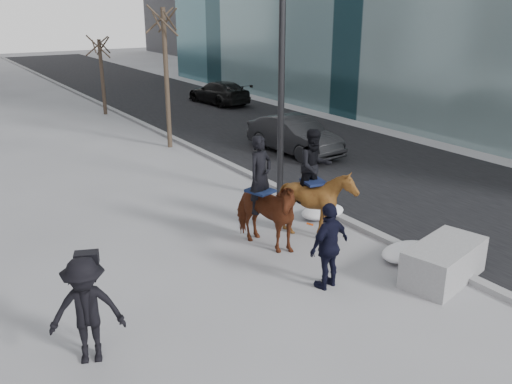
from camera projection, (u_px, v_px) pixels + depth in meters
ground at (288, 277)px, 11.07m from camera, size 120.00×120.00×0.00m
road at (283, 138)px, 22.59m from camera, size 8.00×90.00×0.01m
curb at (197, 150)px, 20.53m from camera, size 0.25×90.00×0.12m
planter at (444, 262)px, 10.88m from camera, size 2.09×1.38×0.77m
car_near at (294, 135)px, 20.08m from camera, size 1.68×4.21×1.36m
car_far at (219, 92)px, 30.10m from camera, size 2.15×4.48×1.26m
tree_near at (166, 72)px, 20.22m from camera, size 1.20×1.20×5.76m
tree_far at (102, 73)px, 26.79m from camera, size 1.20×1.20×4.07m
mounted_left at (263, 208)px, 12.15m from camera, size 1.40×2.17×2.59m
mounted_right at (316, 195)px, 12.73m from camera, size 1.64×1.77×2.60m
feeder at (329, 246)px, 10.44m from camera, size 1.09×0.94×1.75m
camera_crew at (87, 310)px, 8.23m from camera, size 1.29×1.02×1.75m
lamppost at (282, 16)px, 13.96m from camera, size 0.25×0.82×9.09m
snow_piles at (365, 232)px, 12.88m from camera, size 1.32×3.72×0.34m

